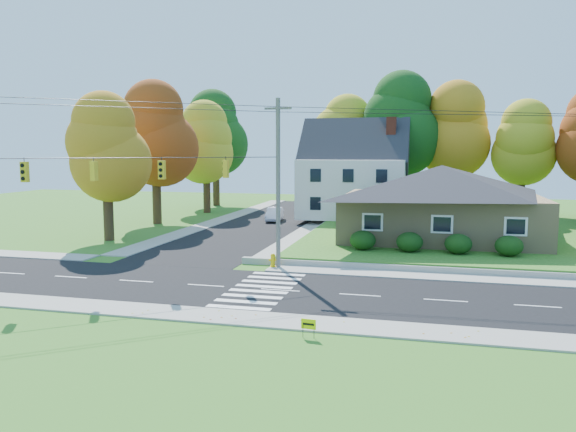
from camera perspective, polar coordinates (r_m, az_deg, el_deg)
name	(u,v)px	position (r m, az deg, el deg)	size (l,w,h in m)	color
ground	(280,291)	(28.38, -0.79, -7.58)	(120.00, 120.00, 0.00)	#3D7923
road_main	(280,290)	(28.37, -0.79, -7.56)	(90.00, 8.00, 0.02)	black
road_cross	(269,222)	(55.13, -1.90, -0.57)	(8.00, 44.00, 0.02)	black
sidewalk_north	(302,269)	(33.10, 1.44, -5.43)	(90.00, 2.00, 0.08)	#9C9A90
sidewalk_south	(249,319)	(23.75, -3.94, -10.36)	(90.00, 2.00, 0.08)	#9C9A90
lawn	(503,234)	(48.42, 20.98, -1.75)	(30.00, 30.00, 0.50)	#3D7923
ranch_house	(441,201)	(42.75, 15.28, 1.46)	(14.60, 10.60, 5.40)	tan
colonial_house	(354,175)	(55.08, 6.75, 4.16)	(10.40, 8.40, 9.60)	silver
hedge_row	(434,243)	(36.85, 14.58, -2.66)	(10.70, 1.70, 1.27)	#163A10
traffic_infrastructure	(284,186)	(28.90, -0.41, 3.03)	(38.10, 10.66, 10.00)	#666059
tree_lot_0	(343,138)	(61.26, 5.61, 7.91)	(6.72, 6.72, 12.51)	#3F2A19
tree_lot_1	(399,125)	(59.71, 11.26, 9.10)	(7.84, 7.84, 14.60)	#3F2A19
tree_lot_2	(459,131)	(60.68, 17.02, 8.28)	(7.28, 7.28, 13.56)	#3F2A19
tree_lot_3	(523,143)	(60.24, 22.77, 6.82)	(6.16, 6.16, 11.47)	#3F2A19
tree_west_0	(106,148)	(45.46, -18.01, 6.58)	(6.16, 6.16, 11.47)	#3F2A19
tree_west_1	(155,134)	(54.68, -13.35, 8.07)	(7.28, 7.28, 13.56)	#3F2A19
tree_west_2	(206,143)	(63.33, -8.33, 7.38)	(6.72, 6.72, 12.51)	#3F2A19
tree_west_3	(215,133)	(71.52, -7.39, 8.36)	(7.84, 7.84, 14.60)	#3F2A19
white_car	(274,214)	(55.40, -1.38, 0.18)	(1.41, 4.06, 1.34)	silver
fire_hydrant	(273,261)	(33.57, -1.55, -4.59)	(0.50, 0.39, 0.88)	#E2B208
yard_sign	(308,325)	(21.39, 2.09, -10.96)	(0.58, 0.09, 0.72)	black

